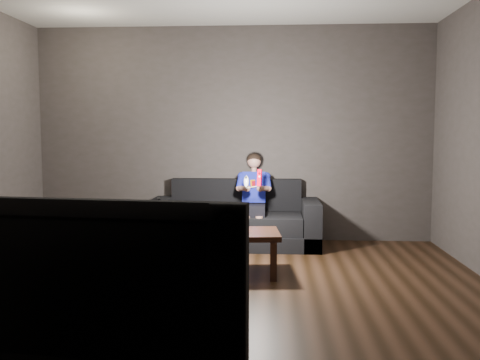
{
  "coord_description": "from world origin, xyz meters",
  "views": [
    {
      "loc": [
        0.52,
        -4.27,
        1.37
      ],
      "look_at": [
        0.15,
        1.55,
        0.85
      ],
      "focal_mm": 40.0,
      "sensor_mm": 36.0,
      "label": 1
    }
  ],
  "objects": [
    {
      "name": "nunchuk_white",
      "position": [
        0.21,
        1.69,
        0.82
      ],
      "size": [
        0.06,
        0.09,
        0.14
      ],
      "color": "white",
      "rests_on": "child"
    },
    {
      "name": "wii_remote_black",
      "position": [
        -0.87,
        2.06,
        0.57
      ],
      "size": [
        0.07,
        0.14,
        0.03
      ],
      "color": "black",
      "rests_on": "sofa"
    },
    {
      "name": "back_wall",
      "position": [
        0.0,
        2.5,
        1.35
      ],
      "size": [
        5.0,
        0.04,
        2.7
      ],
      "primitive_type": "cube",
      "color": "#3D3835",
      "rests_on": "ground"
    },
    {
      "name": "wii_remote_red",
      "position": [
        0.36,
        1.68,
        0.86
      ],
      "size": [
        0.06,
        0.08,
        0.19
      ],
      "color": "#ED001D",
      "rests_on": "child"
    },
    {
      "name": "floor",
      "position": [
        0.0,
        0.0,
        0.0
      ],
      "size": [
        5.0,
        5.0,
        0.0
      ],
      "primitive_type": "plane",
      "color": "black",
      "rests_on": "ground"
    },
    {
      "name": "sofa",
      "position": [
        0.05,
        2.13,
        0.26
      ],
      "size": [
        2.04,
        0.88,
        0.79
      ],
      "color": "black",
      "rests_on": "floor"
    },
    {
      "name": "coffee_table",
      "position": [
        0.0,
        0.81,
        0.36
      ],
      "size": [
        1.18,
        0.67,
        0.41
      ],
      "color": "black",
      "rests_on": "floor"
    },
    {
      "name": "tv",
      "position": [
        -0.15,
        -2.27,
        0.79
      ],
      "size": [
        1.19,
        0.29,
        0.68
      ],
      "primitive_type": "imported",
      "rotation": [
        0.0,
        0.0,
        -0.11
      ],
      "color": "black",
      "rests_on": "media_console"
    },
    {
      "name": "wii_console",
      "position": [
        0.35,
        -2.27,
        0.56
      ],
      "size": [
        0.08,
        0.18,
        0.23
      ],
      "primitive_type": "cube",
      "rotation": [
        0.0,
        0.0,
        -0.15
      ],
      "color": "white",
      "rests_on": "media_console"
    },
    {
      "name": "child",
      "position": [
        0.28,
        2.08,
        0.66
      ],
      "size": [
        0.42,
        0.51,
        1.03
      ],
      "color": "black",
      "rests_on": "sofa"
    },
    {
      "name": "front_wall",
      "position": [
        0.0,
        -2.5,
        1.35
      ],
      "size": [
        5.0,
        0.04,
        2.7
      ],
      "primitive_type": "cube",
      "color": "#3D3835",
      "rests_on": "ground"
    }
  ]
}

